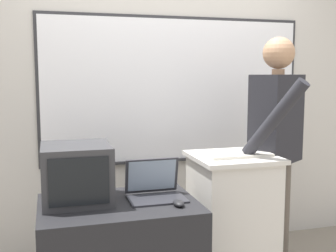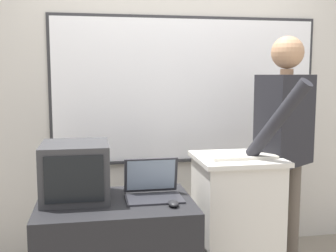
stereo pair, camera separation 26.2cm
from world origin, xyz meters
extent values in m
cube|color=beige|center=(0.00, 1.38, 1.41)|extent=(6.40, 0.12, 2.82)
cube|color=#2D2D30|center=(0.10, 1.31, 1.37)|extent=(2.25, 0.02, 1.22)
cube|color=white|center=(0.10, 1.30, 1.37)|extent=(2.20, 0.02, 1.17)
cube|color=#2D2D30|center=(0.10, 1.29, 0.77)|extent=(1.98, 0.04, 0.02)
cube|color=beige|center=(0.27, 0.50, 0.46)|extent=(0.51, 0.50, 0.92)
cube|color=beige|center=(0.27, 0.50, 0.94)|extent=(0.56, 0.54, 0.03)
cylinder|color=brown|center=(0.56, 0.54, 0.43)|extent=(0.13, 0.13, 0.86)
cylinder|color=brown|center=(0.77, 0.68, 0.43)|extent=(0.13, 0.13, 0.86)
cube|color=#232328|center=(0.66, 0.61, 1.18)|extent=(0.51, 0.44, 0.64)
cylinder|color=tan|center=(0.66, 0.61, 1.52)|extent=(0.09, 0.09, 0.04)
sphere|color=tan|center=(0.66, 0.61, 1.65)|extent=(0.23, 0.23, 0.23)
cylinder|color=#232328|center=(0.45, 0.28, 1.22)|extent=(0.32, 0.41, 0.53)
cylinder|color=#232328|center=(0.87, 0.76, 1.15)|extent=(0.08, 0.08, 0.61)
cube|color=#28282D|center=(-0.33, 0.26, 0.76)|extent=(0.34, 0.22, 0.01)
cube|color=#28282D|center=(-0.33, 0.39, 0.88)|extent=(0.33, 0.06, 0.22)
cube|color=#8C9EB2|center=(-0.33, 0.38, 0.88)|extent=(0.30, 0.04, 0.19)
cube|color=beige|center=(0.29, 0.44, 0.96)|extent=(0.44, 0.15, 0.02)
ellipsoid|color=black|center=(-0.24, 0.12, 0.78)|extent=(0.06, 0.10, 0.03)
cube|color=#333335|center=(-0.79, 0.37, 0.93)|extent=(0.39, 0.41, 0.34)
cube|color=black|center=(-0.79, 0.17, 0.93)|extent=(0.32, 0.01, 0.26)
camera|label=1|loc=(-0.94, -2.08, 1.51)|focal=45.00mm
camera|label=2|loc=(-0.68, -2.14, 1.51)|focal=45.00mm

